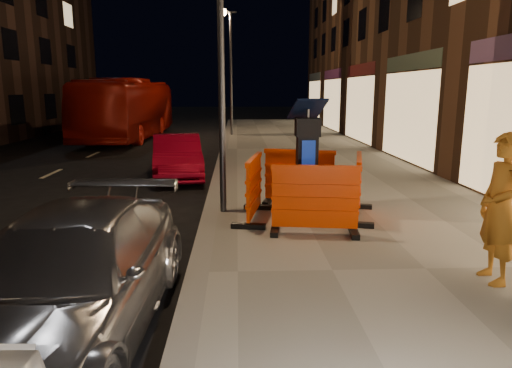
{
  "coord_description": "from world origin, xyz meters",
  "views": [
    {
      "loc": [
        0.53,
        -5.56,
        2.47
      ],
      "look_at": [
        0.8,
        1.0,
        1.1
      ],
      "focal_mm": 32.0,
      "sensor_mm": 36.0,
      "label": 1
    }
  ],
  "objects_px": {
    "barrier_kerbside": "(254,188)",
    "bus_doubledecker": "(131,139)",
    "car_silver": "(74,335)",
    "car_red": "(178,178)",
    "barrier_front": "(315,200)",
    "barrier_bldgside": "(358,187)",
    "man": "(500,209)",
    "parking_kiosk": "(307,163)",
    "barrier_back": "(299,178)"
  },
  "relations": [
    {
      "from": "car_red",
      "to": "man",
      "type": "height_order",
      "value": "man"
    },
    {
      "from": "car_silver",
      "to": "man",
      "type": "distance_m",
      "value": 5.02
    },
    {
      "from": "parking_kiosk",
      "to": "man",
      "type": "relative_size",
      "value": 1.1
    },
    {
      "from": "barrier_front",
      "to": "car_red",
      "type": "height_order",
      "value": "barrier_front"
    },
    {
      "from": "bus_doubledecker",
      "to": "man",
      "type": "relative_size",
      "value": 5.77
    },
    {
      "from": "car_red",
      "to": "barrier_bldgside",
      "type": "bearing_deg",
      "value": -59.4
    },
    {
      "from": "car_silver",
      "to": "bus_doubledecker",
      "type": "xyz_separation_m",
      "value": [
        -3.69,
        18.94,
        0.0
      ]
    },
    {
      "from": "barrier_front",
      "to": "bus_doubledecker",
      "type": "height_order",
      "value": "bus_doubledecker"
    },
    {
      "from": "car_silver",
      "to": "car_red",
      "type": "xyz_separation_m",
      "value": [
        0.0,
        8.48,
        0.0
      ]
    },
    {
      "from": "parking_kiosk",
      "to": "barrier_bldgside",
      "type": "relative_size",
      "value": 1.4
    },
    {
      "from": "barrier_front",
      "to": "barrier_bldgside",
      "type": "height_order",
      "value": "same"
    },
    {
      "from": "barrier_kerbside",
      "to": "car_silver",
      "type": "relative_size",
      "value": 0.34
    },
    {
      "from": "barrier_kerbside",
      "to": "bus_doubledecker",
      "type": "height_order",
      "value": "bus_doubledecker"
    },
    {
      "from": "bus_doubledecker",
      "to": "man",
      "type": "height_order",
      "value": "man"
    },
    {
      "from": "barrier_back",
      "to": "car_red",
      "type": "relative_size",
      "value": 0.4
    },
    {
      "from": "car_silver",
      "to": "car_red",
      "type": "height_order",
      "value": "car_silver"
    },
    {
      "from": "barrier_front",
      "to": "car_red",
      "type": "xyz_separation_m",
      "value": [
        -2.94,
        5.71,
        -0.72
      ]
    },
    {
      "from": "barrier_bldgside",
      "to": "bus_doubledecker",
      "type": "distance_m",
      "value": 17.03
    },
    {
      "from": "bus_doubledecker",
      "to": "barrier_kerbside",
      "type": "bearing_deg",
      "value": -67.91
    },
    {
      "from": "car_silver",
      "to": "bus_doubledecker",
      "type": "relative_size",
      "value": 0.41
    },
    {
      "from": "barrier_back",
      "to": "car_red",
      "type": "distance_m",
      "value": 4.87
    },
    {
      "from": "barrier_back",
      "to": "parking_kiosk",
      "type": "bearing_deg",
      "value": -74.25
    },
    {
      "from": "barrier_kerbside",
      "to": "barrier_bldgside",
      "type": "bearing_deg",
      "value": -79.25
    },
    {
      "from": "barrier_front",
      "to": "barrier_kerbside",
      "type": "bearing_deg",
      "value": 142.75
    },
    {
      "from": "barrier_front",
      "to": "barrier_bldgside",
      "type": "relative_size",
      "value": 1.0
    },
    {
      "from": "barrier_kerbside",
      "to": "car_red",
      "type": "relative_size",
      "value": 0.4
    },
    {
      "from": "parking_kiosk",
      "to": "barrier_kerbside",
      "type": "bearing_deg",
      "value": -167.25
    },
    {
      "from": "barrier_kerbside",
      "to": "barrier_bldgside",
      "type": "xyz_separation_m",
      "value": [
        1.9,
        0.0,
        0.0
      ]
    },
    {
      "from": "parking_kiosk",
      "to": "man",
      "type": "height_order",
      "value": "parking_kiosk"
    },
    {
      "from": "barrier_back",
      "to": "bus_doubledecker",
      "type": "bearing_deg",
      "value": 130.68
    },
    {
      "from": "barrier_bldgside",
      "to": "man",
      "type": "height_order",
      "value": "man"
    },
    {
      "from": "parking_kiosk",
      "to": "barrier_front",
      "type": "xyz_separation_m",
      "value": [
        0.0,
        -0.95,
        -0.45
      ]
    },
    {
      "from": "barrier_bldgside",
      "to": "bus_doubledecker",
      "type": "height_order",
      "value": "bus_doubledecker"
    },
    {
      "from": "barrier_kerbside",
      "to": "parking_kiosk",
      "type": "bearing_deg",
      "value": -79.25
    },
    {
      "from": "barrier_front",
      "to": "car_silver",
      "type": "xyz_separation_m",
      "value": [
        -2.94,
        -2.77,
        -0.72
      ]
    },
    {
      "from": "barrier_front",
      "to": "car_silver",
      "type": "distance_m",
      "value": 4.1
    },
    {
      "from": "parking_kiosk",
      "to": "barrier_kerbside",
      "type": "xyz_separation_m",
      "value": [
        -0.95,
        0.0,
        -0.45
      ]
    },
    {
      "from": "car_silver",
      "to": "man",
      "type": "xyz_separation_m",
      "value": [
        4.83,
        0.81,
        1.07
      ]
    },
    {
      "from": "barrier_kerbside",
      "to": "bus_doubledecker",
      "type": "relative_size",
      "value": 0.14
    },
    {
      "from": "man",
      "to": "barrier_kerbside",
      "type": "bearing_deg",
      "value": -135.3
    },
    {
      "from": "barrier_kerbside",
      "to": "car_red",
      "type": "bearing_deg",
      "value": 33.44
    },
    {
      "from": "man",
      "to": "barrier_front",
      "type": "bearing_deg",
      "value": -135.61
    },
    {
      "from": "bus_doubledecker",
      "to": "parking_kiosk",
      "type": "bearing_deg",
      "value": -64.84
    },
    {
      "from": "barrier_back",
      "to": "bus_doubledecker",
      "type": "xyz_separation_m",
      "value": [
        -6.63,
        14.28,
        -0.72
      ]
    },
    {
      "from": "bus_doubledecker",
      "to": "man",
      "type": "xyz_separation_m",
      "value": [
        8.53,
        -18.13,
        1.07
      ]
    },
    {
      "from": "parking_kiosk",
      "to": "car_silver",
      "type": "relative_size",
      "value": 0.47
    },
    {
      "from": "barrier_back",
      "to": "car_silver",
      "type": "xyz_separation_m",
      "value": [
        -2.94,
        -4.67,
        -0.72
      ]
    },
    {
      "from": "barrier_bldgside",
      "to": "man",
      "type": "relative_size",
      "value": 0.79
    },
    {
      "from": "car_silver",
      "to": "man",
      "type": "bearing_deg",
      "value": 12.19
    },
    {
      "from": "parking_kiosk",
      "to": "car_red",
      "type": "xyz_separation_m",
      "value": [
        -2.94,
        4.76,
        -1.17
      ]
    }
  ]
}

